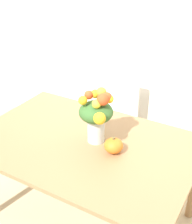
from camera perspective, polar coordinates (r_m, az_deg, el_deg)
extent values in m
plane|color=tan|center=(2.73, -1.94, -18.88)|extent=(12.00, 12.00, 0.00)
cube|color=white|center=(3.02, 10.44, 15.52)|extent=(8.00, 0.06, 2.70)
cube|color=#9E754C|center=(2.24, -2.25, -5.80)|extent=(1.57, 1.05, 0.03)
cylinder|color=#9E754C|center=(3.12, -8.89, -3.52)|extent=(0.06, 0.06, 0.74)
cylinder|color=silver|center=(2.19, 0.00, -3.21)|extent=(0.12, 0.12, 0.19)
cylinder|color=silver|center=(2.22, 0.00, -4.42)|extent=(0.11, 0.11, 0.07)
cylinder|color=#38662D|center=(2.16, 0.56, -2.65)|extent=(0.01, 0.00, 0.23)
cylinder|color=#38662D|center=(2.19, 0.47, -2.26)|extent=(0.01, 0.01, 0.23)
cylinder|color=#38662D|center=(2.19, -0.26, -2.18)|extent=(0.01, 0.01, 0.23)
cylinder|color=#38662D|center=(2.17, -0.64, -2.51)|extent=(0.01, 0.01, 0.23)
cylinder|color=#38662D|center=(2.15, -0.14, -2.81)|extent=(0.01, 0.01, 0.23)
ellipsoid|color=#38662D|center=(2.12, 0.00, 0.00)|extent=(0.24, 0.24, 0.14)
sphere|color=yellow|center=(2.03, 0.09, 1.48)|extent=(0.06, 0.06, 0.06)
sphere|color=#D64C23|center=(2.05, 2.00, 2.71)|extent=(0.07, 0.07, 0.07)
sphere|color=#D64C23|center=(2.02, 1.26, 2.30)|extent=(0.08, 0.08, 0.08)
sphere|color=yellow|center=(1.98, 0.66, -1.19)|extent=(0.08, 0.08, 0.08)
sphere|color=yellow|center=(2.06, -2.52, 2.18)|extent=(0.06, 0.06, 0.06)
sphere|color=yellow|center=(2.05, 2.44, 2.38)|extent=(0.06, 0.06, 0.06)
sphere|color=#AD9E33|center=(2.08, 1.01, 3.62)|extent=(0.07, 0.07, 0.07)
sphere|color=yellow|center=(2.10, 1.03, 3.41)|extent=(0.07, 0.07, 0.07)
sphere|color=#D64C23|center=(2.08, -1.33, 3.13)|extent=(0.06, 0.06, 0.06)
sphere|color=yellow|center=(2.10, -0.14, 3.33)|extent=(0.06, 0.06, 0.06)
ellipsoid|color=orange|center=(2.10, 3.20, -6.17)|extent=(0.13, 0.13, 0.10)
cylinder|color=brown|center=(2.07, 3.25, -4.91)|extent=(0.02, 0.02, 0.02)
cube|color=white|center=(3.07, 2.52, -1.79)|extent=(0.45, 0.45, 0.02)
cylinder|color=white|center=(3.16, -1.84, -5.89)|extent=(0.04, 0.04, 0.45)
cylinder|color=white|center=(3.01, 3.50, -7.93)|extent=(0.04, 0.04, 0.45)
cylinder|color=white|center=(3.39, 1.49, -3.18)|extent=(0.04, 0.04, 0.45)
cylinder|color=white|center=(3.25, 6.57, -4.92)|extent=(0.04, 0.04, 0.45)
cube|color=white|center=(3.12, 4.55, 3.38)|extent=(0.40, 0.04, 0.43)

